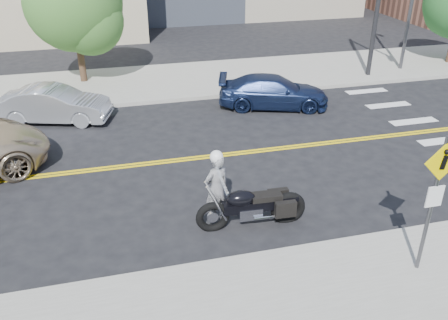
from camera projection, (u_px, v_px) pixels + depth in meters
name	position (u px, v px, depth m)	size (l,w,h in m)	color
ground_plane	(172.00, 161.00, 14.46)	(120.00, 120.00, 0.00)	black
sidewalk_far	(146.00, 83.00, 20.87)	(60.00, 5.00, 0.15)	#9E9B91
pedestrian_sign	(435.00, 193.00, 9.05)	(0.78, 0.08, 3.00)	#4C4C51
motorcyclist	(217.00, 186.00, 11.30)	(0.74, 0.60, 1.87)	#B5B7BB
motorcycle	(252.00, 197.00, 11.13)	(2.59, 0.79, 1.58)	black
parked_car_silver	(55.00, 104.00, 16.95)	(1.36, 3.89, 1.28)	#B7BBC0
parked_car_blue	(273.00, 92.00, 18.26)	(1.71, 4.20, 1.22)	navy
tree_far_a	(73.00, 3.00, 19.40)	(4.01, 4.01, 5.48)	#382619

